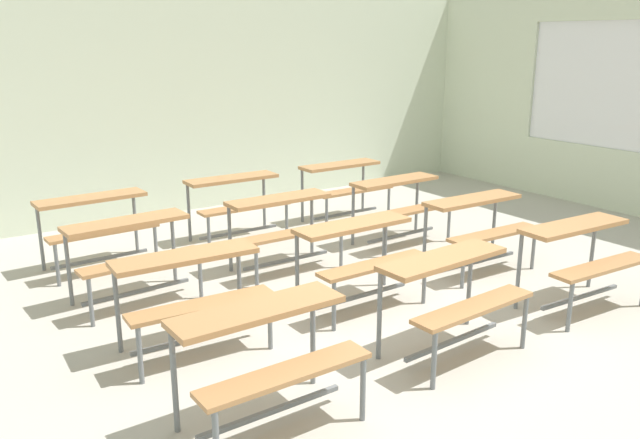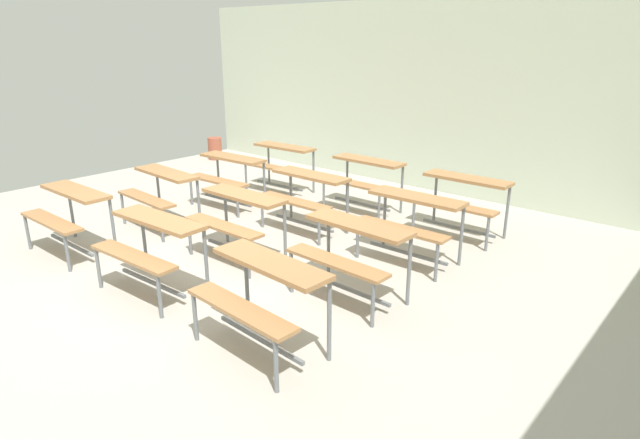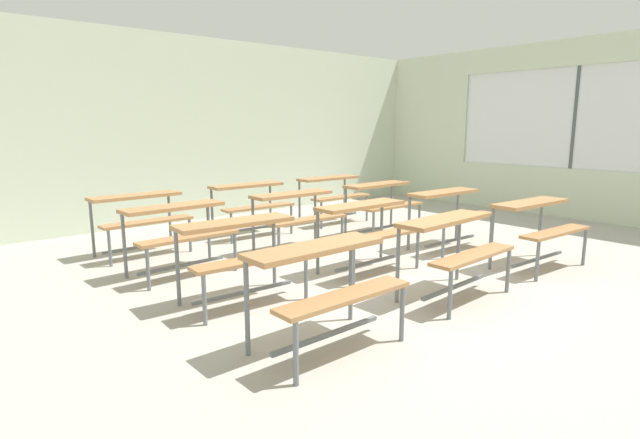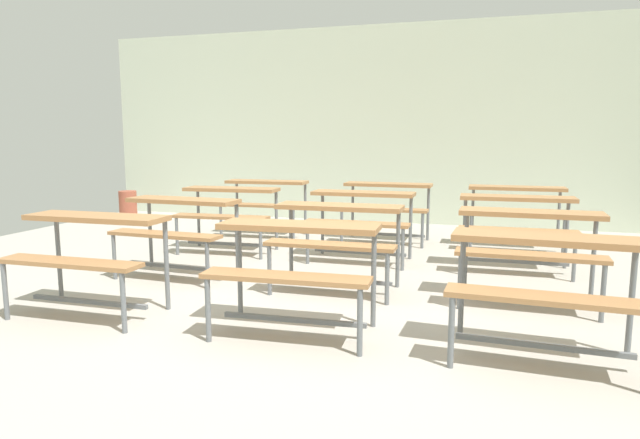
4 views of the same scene
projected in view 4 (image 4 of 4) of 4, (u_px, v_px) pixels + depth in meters
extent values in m
cube|color=#ADA89E|center=(319.00, 308.00, 4.44)|extent=(10.00, 9.00, 0.05)
cube|color=beige|center=(405.00, 125.00, 8.48)|extent=(10.00, 0.12, 3.00)
cube|color=#A87547|center=(97.00, 218.00, 4.22)|extent=(1.10, 0.33, 0.04)
cube|color=#A87547|center=(69.00, 263.00, 3.96)|extent=(1.10, 0.23, 0.03)
cylinder|color=slate|center=(59.00, 256.00, 4.55)|extent=(0.04, 0.04, 0.72)
cylinder|color=slate|center=(167.00, 264.00, 4.27)|extent=(0.04, 0.04, 0.72)
cylinder|color=slate|center=(5.00, 290.00, 4.04)|extent=(0.04, 0.04, 0.44)
cylinder|color=slate|center=(123.00, 302.00, 3.77)|extent=(0.04, 0.04, 0.44)
cube|color=slate|center=(89.00, 302.00, 4.18)|extent=(1.00, 0.04, 0.03)
cube|color=#A87547|center=(299.00, 226.00, 3.81)|extent=(1.12, 0.38, 0.04)
cube|color=#A87547|center=(285.00, 277.00, 3.54)|extent=(1.11, 0.28, 0.03)
cylinder|color=slate|center=(240.00, 269.00, 4.12)|extent=(0.04, 0.04, 0.72)
cylinder|color=slate|center=(374.00, 277.00, 3.88)|extent=(0.04, 0.04, 0.72)
cylinder|color=slate|center=(208.00, 309.00, 3.61)|extent=(0.04, 0.04, 0.44)
cylinder|color=slate|center=(360.00, 321.00, 3.37)|extent=(0.04, 0.04, 0.44)
cube|color=slate|center=(294.00, 320.00, 3.77)|extent=(1.00, 0.08, 0.03)
cube|color=#A87547|center=(547.00, 239.00, 3.34)|extent=(1.11, 0.38, 0.04)
cube|color=#A87547|center=(546.00, 298.00, 3.08)|extent=(1.11, 0.28, 0.03)
cylinder|color=slate|center=(462.00, 284.00, 3.69)|extent=(0.04, 0.04, 0.72)
cylinder|color=slate|center=(632.00, 299.00, 3.36)|extent=(0.04, 0.04, 0.72)
cylinder|color=slate|center=(451.00, 331.00, 3.20)|extent=(0.04, 0.04, 0.44)
cube|color=slate|center=(542.00, 346.00, 3.30)|extent=(1.00, 0.08, 0.03)
cube|color=#A87547|center=(183.00, 201.00, 5.34)|extent=(1.11, 0.38, 0.04)
cube|color=#A87547|center=(164.00, 235.00, 5.08)|extent=(1.11, 0.28, 0.03)
cylinder|color=slate|center=(150.00, 232.00, 5.69)|extent=(0.04, 0.04, 0.72)
cylinder|color=slate|center=(237.00, 238.00, 5.36)|extent=(0.04, 0.04, 0.72)
cylinder|color=slate|center=(114.00, 256.00, 5.20)|extent=(0.04, 0.04, 0.44)
cylinder|color=slate|center=(207.00, 264.00, 4.87)|extent=(0.04, 0.04, 0.44)
cube|color=slate|center=(177.00, 267.00, 5.30)|extent=(1.00, 0.08, 0.03)
cube|color=#A87547|center=(339.00, 207.00, 4.86)|extent=(1.10, 0.33, 0.04)
cube|color=#A87547|center=(329.00, 245.00, 4.59)|extent=(1.10, 0.23, 0.03)
cylinder|color=slate|center=(291.00, 241.00, 5.18)|extent=(0.04, 0.04, 0.72)
cylinder|color=slate|center=(398.00, 247.00, 4.90)|extent=(0.04, 0.04, 0.72)
cylinder|color=slate|center=(269.00, 269.00, 4.68)|extent=(0.04, 0.04, 0.44)
cylinder|color=slate|center=(387.00, 278.00, 4.40)|extent=(0.04, 0.04, 0.44)
cube|color=slate|center=(335.00, 280.00, 4.82)|extent=(1.00, 0.04, 0.03)
cube|color=#A87547|center=(531.00, 213.00, 4.45)|extent=(1.11, 0.35, 0.04)
cube|color=#A87547|center=(530.00, 256.00, 4.19)|extent=(1.11, 0.25, 0.03)
cylinder|color=slate|center=(466.00, 250.00, 4.80)|extent=(0.04, 0.04, 0.72)
cylinder|color=slate|center=(593.00, 258.00, 4.48)|extent=(0.04, 0.04, 0.72)
cylinder|color=slate|center=(460.00, 281.00, 4.30)|extent=(0.04, 0.04, 0.44)
cylinder|color=slate|center=(603.00, 293.00, 3.99)|extent=(0.04, 0.04, 0.44)
cube|color=slate|center=(527.00, 293.00, 4.41)|extent=(1.00, 0.06, 0.03)
cube|color=#A87547|center=(231.00, 189.00, 6.48)|extent=(1.11, 0.38, 0.04)
cube|color=#A87547|center=(221.00, 217.00, 6.21)|extent=(1.11, 0.28, 0.03)
cylinder|color=slate|center=(198.00, 217.00, 6.79)|extent=(0.04, 0.04, 0.72)
cylinder|color=slate|center=(276.00, 220.00, 6.55)|extent=(0.04, 0.04, 0.72)
cylinder|color=slate|center=(177.00, 236.00, 6.28)|extent=(0.04, 0.04, 0.44)
cylinder|color=slate|center=(260.00, 240.00, 6.04)|extent=(0.04, 0.04, 0.44)
cube|color=slate|center=(228.00, 244.00, 6.44)|extent=(1.00, 0.08, 0.03)
cube|color=#A87547|center=(363.00, 193.00, 6.00)|extent=(1.10, 0.32, 0.04)
cube|color=#A87547|center=(356.00, 223.00, 5.74)|extent=(1.10, 0.22, 0.03)
cylinder|color=slate|center=(323.00, 222.00, 6.33)|extent=(0.04, 0.04, 0.72)
cylinder|color=slate|center=(411.00, 227.00, 6.04)|extent=(0.04, 0.04, 0.72)
cylinder|color=slate|center=(307.00, 243.00, 5.83)|extent=(0.04, 0.04, 0.44)
cylinder|color=slate|center=(403.00, 249.00, 5.54)|extent=(0.04, 0.04, 0.44)
cube|color=slate|center=(360.00, 252.00, 5.96)|extent=(1.00, 0.03, 0.03)
cube|color=#A87547|center=(517.00, 198.00, 5.56)|extent=(1.11, 0.34, 0.04)
cube|color=#A87547|center=(518.00, 231.00, 5.29)|extent=(1.10, 0.24, 0.03)
cylinder|color=slate|center=(464.00, 229.00, 5.88)|extent=(0.04, 0.04, 0.72)
cylinder|color=slate|center=(567.00, 234.00, 5.61)|extent=(0.04, 0.04, 0.72)
cylinder|color=slate|center=(462.00, 252.00, 5.38)|extent=(0.04, 0.04, 0.44)
cylinder|color=slate|center=(575.00, 258.00, 5.11)|extent=(0.04, 0.04, 0.44)
cube|color=slate|center=(515.00, 262.00, 5.52)|extent=(1.00, 0.05, 0.03)
cube|color=#A87547|center=(267.00, 182.00, 7.52)|extent=(1.11, 0.36, 0.04)
cube|color=#A87547|center=(259.00, 205.00, 7.26)|extent=(1.11, 0.26, 0.03)
cylinder|color=slate|center=(237.00, 206.00, 7.83)|extent=(0.04, 0.04, 0.72)
cylinder|color=slate|center=(305.00, 208.00, 7.58)|extent=(0.04, 0.04, 0.72)
cylinder|color=slate|center=(221.00, 221.00, 7.33)|extent=(0.04, 0.04, 0.44)
cylinder|color=slate|center=(293.00, 224.00, 7.08)|extent=(0.04, 0.04, 0.44)
cube|color=slate|center=(264.00, 229.00, 7.48)|extent=(1.00, 0.07, 0.03)
cube|color=#A87547|center=(388.00, 185.00, 7.10)|extent=(1.10, 0.33, 0.04)
cube|color=#A87547|center=(383.00, 209.00, 6.84)|extent=(1.10, 0.23, 0.03)
cylinder|color=slate|center=(353.00, 210.00, 7.44)|extent=(0.04, 0.04, 0.72)
cylinder|color=slate|center=(428.00, 213.00, 7.14)|extent=(0.04, 0.04, 0.72)
cylinder|color=slate|center=(342.00, 226.00, 6.94)|extent=(0.04, 0.04, 0.44)
cylinder|color=slate|center=(422.00, 230.00, 6.64)|extent=(0.04, 0.04, 0.44)
cube|color=slate|center=(385.00, 234.00, 7.06)|extent=(1.00, 0.04, 0.03)
cube|color=#A87547|center=(517.00, 188.00, 6.63)|extent=(1.10, 0.32, 0.04)
cube|color=#A87547|center=(517.00, 215.00, 6.37)|extent=(1.10, 0.22, 0.03)
cylinder|color=slate|center=(472.00, 215.00, 6.96)|extent=(0.04, 0.04, 0.72)
cylinder|color=slate|center=(559.00, 218.00, 6.67)|extent=(0.04, 0.04, 0.72)
cylinder|color=slate|center=(471.00, 233.00, 6.45)|extent=(0.04, 0.04, 0.44)
cylinder|color=slate|center=(564.00, 237.00, 6.17)|extent=(0.04, 0.04, 0.44)
cube|color=slate|center=(515.00, 241.00, 6.59)|extent=(1.00, 0.04, 0.03)
cylinder|color=#9E4C38|center=(128.00, 205.00, 9.07)|extent=(0.28, 0.28, 0.45)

